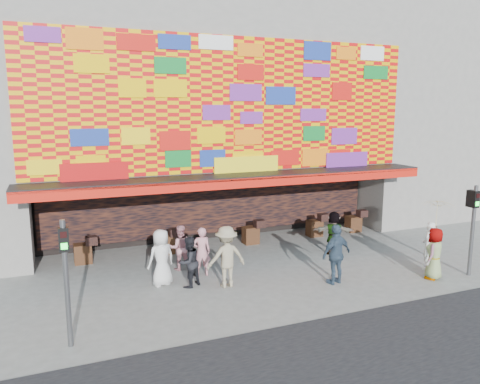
# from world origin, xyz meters

# --- Properties ---
(ground) EXTENTS (90.00, 90.00, 0.00)m
(ground) POSITION_xyz_m (0.00, 0.00, 0.00)
(ground) COLOR slate
(ground) RESTS_ON ground
(shop_building) EXTENTS (15.20, 9.40, 10.00)m
(shop_building) POSITION_xyz_m (0.00, 8.18, 5.23)
(shop_building) COLOR gray
(shop_building) RESTS_ON ground
(neighbor_right) EXTENTS (11.00, 8.00, 12.00)m
(neighbor_right) POSITION_xyz_m (13.00, 8.00, 6.00)
(neighbor_right) COLOR gray
(neighbor_right) RESTS_ON ground
(signal_left) EXTENTS (0.22, 0.20, 3.00)m
(signal_left) POSITION_xyz_m (-6.20, -1.50, 1.86)
(signal_left) COLOR #59595B
(signal_left) RESTS_ON ground
(signal_right) EXTENTS (0.22, 0.20, 3.00)m
(signal_right) POSITION_xyz_m (6.20, -1.50, 1.86)
(signal_right) COLOR #59595B
(signal_right) RESTS_ON ground
(ped_a) EXTENTS (1.00, 0.80, 1.78)m
(ped_a) POSITION_xyz_m (-3.38, 1.46, 0.89)
(ped_a) COLOR silver
(ped_a) RESTS_ON ground
(ped_b) EXTENTS (0.66, 0.50, 1.62)m
(ped_b) POSITION_xyz_m (-1.96, 1.83, 0.81)
(ped_b) COLOR #C27D87
(ped_b) RESTS_ON ground
(ped_c) EXTENTS (0.96, 0.90, 1.58)m
(ped_c) POSITION_xyz_m (-2.63, 1.02, 0.79)
(ped_c) COLOR black
(ped_c) RESTS_ON ground
(ped_d) EXTENTS (1.25, 0.74, 1.90)m
(ped_d) POSITION_xyz_m (-1.56, 0.60, 0.95)
(ped_d) COLOR gray
(ped_d) RESTS_ON ground
(ped_e) EXTENTS (1.18, 0.68, 1.90)m
(ped_e) POSITION_xyz_m (1.71, -0.45, 0.95)
(ped_e) COLOR #33465A
(ped_e) RESTS_ON ground
(ped_f) EXTENTS (1.58, 1.12, 1.64)m
(ped_f) POSITION_xyz_m (3.35, 2.17, 0.82)
(ped_f) COLOR gray
(ped_f) RESTS_ON ground
(ped_g) EXTENTS (0.98, 0.88, 1.68)m
(ped_g) POSITION_xyz_m (4.86, -1.30, 0.84)
(ped_g) COLOR gray
(ped_g) RESTS_ON ground
(ped_h) EXTENTS (0.70, 0.58, 1.65)m
(ped_h) POSITION_xyz_m (5.37, -0.53, 0.82)
(ped_h) COLOR silver
(ped_h) RESTS_ON ground
(ped_i) EXTENTS (0.82, 0.68, 1.54)m
(ped_i) POSITION_xyz_m (-2.47, 2.66, 0.77)
(ped_i) COLOR #C37E87
(ped_i) RESTS_ON ground
(parasol) EXTENTS (1.07, 1.08, 1.85)m
(parasol) POSITION_xyz_m (4.86, -1.30, 2.15)
(parasol) COLOR #F2E398
(parasol) RESTS_ON ground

